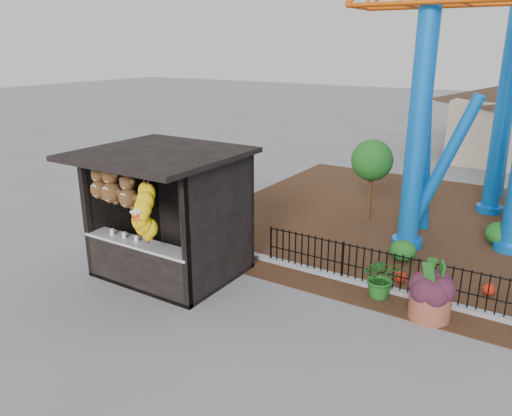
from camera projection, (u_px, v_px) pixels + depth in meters
The scene contains 7 objects.
ground at pixel (246, 327), 10.11m from camera, with size 120.00×120.00×0.00m, color slate.
mulch_bed at pixel (512, 241), 14.50m from camera, with size 18.00×12.00×0.02m, color #331E11.
curb at pixel (484, 314), 10.47m from camera, with size 18.00×0.18×0.12m, color gray.
prize_booth at pixel (162, 217), 11.87m from camera, with size 3.50×3.40×3.12m.
terracotta_planter at pixel (430, 306), 10.35m from camera, with size 0.85×0.85×0.58m, color brown.
planter_foliage at pixel (433, 279), 10.16m from camera, with size 0.70×0.70×0.64m, color #341522.
potted_plant at pixel (382, 277), 11.17m from camera, with size 0.88×0.76×0.97m, color #255E1B.
Camera 1 is at (4.90, -7.37, 5.45)m, focal length 35.00 mm.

